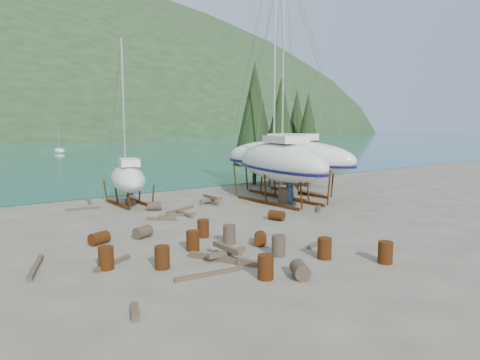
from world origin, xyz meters
TOP-DOWN VIEW (x-y plane):
  - ground at (0.00, 0.00)m, footprint 600.00×600.00m
  - far_house_right at (30.00, 190.00)m, footprint 6.60×5.60m
  - cypress_near_right at (12.50, 12.00)m, footprint 3.60×3.60m
  - cypress_mid_right at (14.00, 10.00)m, footprint 3.06×3.06m
  - cypress_back_left at (11.00, 14.00)m, footprint 4.14×4.14m
  - cypress_far_right at (15.50, 13.00)m, footprint 3.24×3.24m
  - moored_boat_mid at (10.00, 80.00)m, footprint 2.00×5.00m
  - large_sailboat_near at (6.15, 5.16)m, footprint 6.37×12.23m
  - large_sailboat_far at (8.91, 7.27)m, footprint 5.87×12.30m
  - small_sailboat_shore at (-2.91, 10.83)m, footprint 4.19×7.49m
  - worker at (5.25, 3.01)m, footprint 0.61×0.76m
  - drum_0 at (-7.31, -3.04)m, footprint 0.58×0.58m
  - drum_1 at (-3.84, -6.95)m, footprint 0.94×1.05m
  - drum_2 at (-8.07, 1.82)m, footprint 1.02×0.83m
  - drum_3 at (-1.42, -5.94)m, footprint 0.58×0.58m
  - drum_5 at (-2.66, -4.51)m, footprint 0.58×0.58m
  - drum_6 at (1.95, 0.75)m, footprint 0.85×1.03m
  - drum_7 at (0.07, -7.79)m, footprint 0.58×0.58m
  - drum_8 at (-9.05, -1.82)m, footprint 0.58×0.58m
  - drum_9 at (-2.40, 7.79)m, footprint 1.05×0.92m
  - drum_10 at (-5.12, -1.65)m, footprint 0.58×0.58m
  - drum_12 at (-2.17, -2.72)m, footprint 1.01×1.05m
  - drum_13 at (-4.90, -6.29)m, footprint 0.58×0.58m
  - drum_14 at (-3.53, 0.05)m, footprint 0.58×0.58m
  - drum_15 at (-5.96, 1.70)m, footprint 1.03×0.86m
  - drum_16 at (-3.19, -1.70)m, footprint 0.58×0.58m
  - timber_0 at (-6.04, 10.88)m, footprint 2.20×0.45m
  - timber_1 at (6.19, 1.35)m, footprint 1.44×1.30m
  - timber_3 at (-6.31, -4.82)m, footprint 2.72×0.50m
  - timber_4 at (-3.43, 4.78)m, footprint 1.41×1.31m
  - timber_7 at (-0.05, -4.36)m, footprint 1.74×0.56m
  - timber_8 at (-1.66, 5.16)m, footprint 0.31×2.00m
  - timber_9 at (-4.87, 13.28)m, footprint 0.73×2.44m
  - timber_10 at (-1.15, 6.60)m, footprint 2.54×1.12m
  - timber_11 at (-2.09, 5.25)m, footprint 2.24×0.79m
  - timber_12 at (-8.69, -1.51)m, footprint 1.81×1.11m
  - timber_13 at (-9.83, -6.30)m, footprint 0.56×1.01m
  - timber_14 at (-11.21, -0.24)m, footprint 1.16×2.77m
  - timber_16 at (-4.95, -3.82)m, footprint 1.67×2.98m
  - timber_pile_fore at (-4.71, -3.65)m, footprint 1.80×1.80m
  - timber_pile_aft at (1.83, 7.54)m, footprint 1.80×1.80m

SIDE VIEW (x-z plane):
  - ground at x=0.00m, z-range 0.00..0.00m
  - timber_0 at x=-6.04m, z-range 0.00..0.14m
  - timber_3 at x=-6.31m, z-range 0.00..0.15m
  - timber_9 at x=-4.87m, z-range 0.00..0.15m
  - timber_11 at x=-2.09m, z-range 0.00..0.15m
  - timber_10 at x=-1.15m, z-range 0.00..0.16m
  - timber_12 at x=-8.69m, z-range 0.00..0.17m
  - timber_4 at x=-3.43m, z-range 0.00..0.17m
  - timber_7 at x=-0.05m, z-range 0.00..0.17m
  - timber_14 at x=-11.21m, z-range 0.00..0.18m
  - timber_8 at x=-1.66m, z-range 0.00..0.19m
  - timber_1 at x=6.19m, z-range 0.00..0.19m
  - timber_13 at x=-9.83m, z-range 0.00..0.22m
  - timber_16 at x=-4.95m, z-range 0.00..0.23m
  - drum_1 at x=-3.84m, z-range 0.00..0.58m
  - drum_2 at x=-8.07m, z-range 0.00..0.58m
  - drum_6 at x=1.95m, z-range 0.00..0.58m
  - drum_9 at x=-2.40m, z-range 0.00..0.58m
  - drum_12 at x=-2.17m, z-range 0.00..0.58m
  - drum_15 at x=-5.96m, z-range 0.00..0.58m
  - timber_pile_fore at x=-4.71m, z-range 0.00..0.60m
  - timber_pile_aft at x=1.83m, z-range 0.00..0.60m
  - moored_boat_mid at x=10.00m, z-range -2.64..3.41m
  - drum_0 at x=-7.31m, z-range 0.00..0.88m
  - drum_3 at x=-1.42m, z-range 0.00..0.88m
  - drum_5 at x=-2.66m, z-range 0.00..0.88m
  - drum_7 at x=0.07m, z-range 0.00..0.88m
  - drum_8 at x=-9.05m, z-range 0.00..0.88m
  - drum_10 at x=-5.12m, z-range 0.00..0.88m
  - drum_13 at x=-4.90m, z-range 0.00..0.88m
  - drum_14 at x=-3.53m, z-range 0.00..0.88m
  - drum_16 at x=-3.19m, z-range 0.00..0.88m
  - worker at x=5.25m, z-range 0.00..1.82m
  - small_sailboat_shore at x=-2.91m, z-range -3.83..7.60m
  - far_house_right at x=30.00m, z-range 0.12..5.72m
  - large_sailboat_near at x=6.15m, z-range -6.27..12.22m
  - large_sailboat_far at x=8.91m, z-range -6.31..12.42m
  - cypress_mid_right at x=14.00m, z-range 0.67..9.17m
  - cypress_far_right at x=15.50m, z-range 0.71..9.71m
  - cypress_near_right at x=12.50m, z-range 0.79..10.79m
  - cypress_back_left at x=11.00m, z-range 0.91..12.41m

